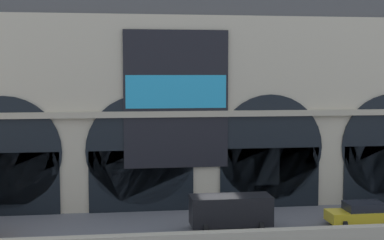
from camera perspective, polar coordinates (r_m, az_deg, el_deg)
ground_plane at (r=36.74m, az=2.76°, el=-11.01°), size 200.00×200.00×0.00m
station_building at (r=42.68m, az=1.05°, el=3.36°), size 49.78×5.23×18.47m
van_center at (r=36.05m, az=4.01°, el=-9.27°), size 5.20×2.48×2.20m
car_mideast at (r=38.63m, az=17.06°, el=-9.20°), size 4.40×2.22×1.55m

